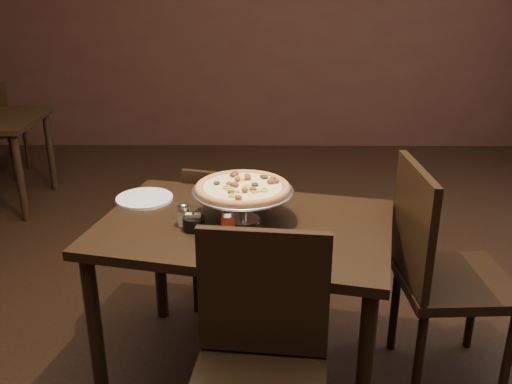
{
  "coord_description": "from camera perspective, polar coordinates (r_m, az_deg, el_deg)",
  "views": [
    {
      "loc": [
        0.03,
        -2.24,
        1.74
      ],
      "look_at": [
        0.01,
        -0.04,
        0.87
      ],
      "focal_mm": 40.0,
      "sensor_mm": 36.0,
      "label": 1
    }
  ],
  "objects": [
    {
      "name": "napkin_stack",
      "position": [
        2.06,
        5.5,
        -7.03
      ],
      "size": [
        0.16,
        0.16,
        0.01
      ],
      "primitive_type": "cube",
      "rotation": [
        0.0,
        0.0,
        -0.27
      ],
      "color": "white",
      "rests_on": "dining_table"
    },
    {
      "name": "plate_near",
      "position": [
        2.15,
        -2.43,
        -5.63
      ],
      "size": [
        0.25,
        0.25,
        0.01
      ],
      "primitive_type": "cylinder",
      "color": "silver",
      "rests_on": "dining_table"
    },
    {
      "name": "plate_left",
      "position": [
        2.65,
        -11.09,
        -0.64
      ],
      "size": [
        0.26,
        0.26,
        0.01
      ],
      "primitive_type": "cylinder",
      "color": "silver",
      "rests_on": "dining_table"
    },
    {
      "name": "room",
      "position": [
        2.29,
        1.37,
        13.07
      ],
      "size": [
        6.04,
        7.04,
        2.84
      ],
      "color": "black",
      "rests_on": "ground"
    },
    {
      "name": "parmesan_shaker",
      "position": [
        2.35,
        -7.22,
        -2.29
      ],
      "size": [
        0.05,
        0.05,
        0.1
      ],
      "color": "beige",
      "rests_on": "dining_table"
    },
    {
      "name": "serving_spatula",
      "position": [
        2.32,
        0.46,
        0.02
      ],
      "size": [
        0.15,
        0.15,
        0.02
      ],
      "rotation": [
        0.0,
        0.0,
        -0.78
      ],
      "color": "#B5B6BD",
      "rests_on": "pizza_stand"
    },
    {
      "name": "chair_far",
      "position": [
        2.99,
        -2.83,
        -4.13
      ],
      "size": [
        0.47,
        0.47,
        0.82
      ],
      "rotation": [
        0.0,
        0.0,
        2.86
      ],
      "color": "black",
      "rests_on": "ground"
    },
    {
      "name": "chair_side",
      "position": [
        2.57,
        17.8,
        -7.25
      ],
      "size": [
        0.49,
        0.49,
        1.0
      ],
      "rotation": [
        0.0,
        0.0,
        1.62
      ],
      "color": "black",
      "rests_on": "ground"
    },
    {
      "name": "chair_near",
      "position": [
        1.95,
        0.3,
        -16.98
      ],
      "size": [
        0.49,
        0.49,
        0.96
      ],
      "rotation": [
        0.0,
        0.0,
        -0.11
      ],
      "color": "black",
      "rests_on": "ground"
    },
    {
      "name": "pepper_flake_shaker",
      "position": [
        2.28,
        -2.86,
        -2.88
      ],
      "size": [
        0.06,
        0.06,
        0.1
      ],
      "color": "maroon",
      "rests_on": "dining_table"
    },
    {
      "name": "packet_caddy",
      "position": [
        2.32,
        -6.24,
        -3.07
      ],
      "size": [
        0.09,
        0.09,
        0.07
      ],
      "rotation": [
        0.0,
        0.0,
        -0.05
      ],
      "color": "black",
      "rests_on": "dining_table"
    },
    {
      "name": "pizza_stand",
      "position": [
        2.34,
        -1.35,
        0.36
      ],
      "size": [
        0.42,
        0.42,
        0.18
      ],
      "color": "#B5B6BD",
      "rests_on": "dining_table"
    },
    {
      "name": "dining_table",
      "position": [
        2.41,
        -1.2,
        -5.29
      ],
      "size": [
        1.35,
        1.04,
        0.75
      ],
      "rotation": [
        0.0,
        0.0,
        -0.22
      ],
      "color": "black",
      "rests_on": "ground"
    }
  ]
}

